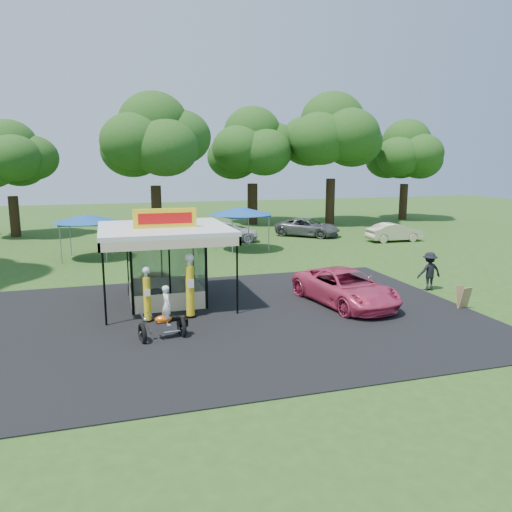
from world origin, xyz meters
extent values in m
plane|color=#2B4C17|center=(0.00, 0.00, 0.00)|extent=(120.00, 120.00, 0.00)
cube|color=black|center=(0.00, 2.00, 0.02)|extent=(20.00, 14.00, 0.04)
cube|color=white|center=(-2.00, 5.00, 0.03)|extent=(3.00, 3.00, 0.06)
cube|color=white|center=(-2.00, 5.00, 3.29)|extent=(5.40, 5.40, 0.18)
cube|color=yellow|center=(-2.00, 4.50, 3.78)|extent=(2.60, 0.25, 0.80)
cube|color=red|center=(-2.00, 4.37, 3.78)|extent=(2.21, 0.02, 0.45)
cylinder|color=black|center=(-4.55, 2.45, 1.60)|extent=(0.08, 0.08, 3.20)
cylinder|color=black|center=(0.55, 2.45, 1.60)|extent=(0.08, 0.08, 3.20)
cylinder|color=black|center=(-3.01, 2.50, 0.05)|extent=(0.41, 0.41, 0.09)
cylinder|color=yellow|center=(-3.01, 2.50, 0.93)|extent=(0.28, 0.28, 1.67)
cylinder|color=silver|center=(-3.01, 2.50, 1.86)|extent=(0.19, 0.19, 0.19)
sphere|color=white|center=(-3.01, 2.50, 2.05)|extent=(0.30, 0.30, 0.30)
cube|color=white|center=(-3.01, 2.33, 1.21)|extent=(0.20, 0.02, 0.28)
cylinder|color=black|center=(-1.34, 2.56, 0.05)|extent=(0.48, 0.48, 0.11)
cylinder|color=yellow|center=(-1.34, 2.56, 1.10)|extent=(0.33, 0.33, 1.98)
cylinder|color=silver|center=(-1.34, 2.56, 2.20)|extent=(0.22, 0.22, 0.22)
sphere|color=white|center=(-1.34, 2.56, 2.42)|extent=(0.35, 0.35, 0.35)
cube|color=white|center=(-1.34, 2.36, 1.43)|extent=(0.24, 0.02, 0.33)
torus|color=black|center=(-3.37, 0.28, 0.32)|extent=(0.28, 0.80, 0.78)
torus|color=black|center=(-1.99, 0.52, 0.32)|extent=(0.28, 0.80, 0.78)
cube|color=silver|center=(-2.63, 0.41, 0.47)|extent=(0.55, 0.35, 0.28)
ellipsoid|color=#DA5A0F|center=(-2.63, 0.41, 0.73)|extent=(0.60, 0.34, 0.28)
cube|color=black|center=(-2.31, 0.46, 0.67)|extent=(0.55, 0.33, 0.09)
cube|color=black|center=(-1.96, 0.53, 0.51)|extent=(0.38, 0.37, 0.26)
cylinder|color=silver|center=(-3.23, 0.30, 0.65)|extent=(0.42, 0.13, 0.83)
cylinder|color=silver|center=(-3.09, 0.32, 0.98)|extent=(0.14, 0.56, 0.05)
sphere|color=silver|center=(-3.25, 0.30, 0.79)|extent=(0.15, 0.15, 0.15)
imported|color=white|center=(-2.50, 0.43, 1.21)|extent=(0.42, 0.56, 1.40)
torus|color=black|center=(-2.35, 4.36, 0.41)|extent=(0.87, 0.50, 0.84)
torus|color=black|center=(-2.49, 4.52, 0.41)|extent=(0.89, 0.60, 0.84)
cube|color=#593819|center=(9.87, 0.41, 0.47)|extent=(0.56, 0.32, 0.94)
cube|color=#593819|center=(9.87, 0.64, 0.47)|extent=(0.56, 0.32, 0.94)
imported|color=yellow|center=(-2.00, 7.20, 0.48)|extent=(2.82, 1.13, 0.96)
imported|color=#D1385F|center=(5.38, 2.48, 0.76)|extent=(3.37, 5.79, 1.52)
imported|color=black|center=(10.35, 3.55, 0.93)|extent=(1.22, 0.73, 1.85)
imported|color=#A90D17|center=(-1.63, 20.24, 0.79)|extent=(5.88, 3.64, 1.59)
imported|color=silver|center=(4.29, 20.42, 0.86)|extent=(5.22, 2.52, 1.72)
imported|color=#535355|center=(11.57, 21.56, 0.74)|extent=(5.57, 5.36, 1.47)
imported|color=beige|center=(16.94, 17.10, 0.71)|extent=(4.33, 1.59, 1.42)
cylinder|color=gray|center=(-6.87, 17.76, 1.13)|extent=(0.06, 0.06, 2.26)
cylinder|color=gray|center=(-4.24, 17.76, 1.13)|extent=(0.06, 0.06, 2.26)
cylinder|color=gray|center=(-6.87, 15.13, 1.13)|extent=(0.06, 0.06, 2.26)
cylinder|color=gray|center=(-4.24, 15.13, 1.13)|extent=(0.06, 0.06, 2.26)
cube|color=#17489A|center=(-5.56, 16.44, 2.31)|extent=(2.82, 2.82, 0.11)
cone|color=#17489A|center=(-5.56, 16.44, 2.61)|extent=(4.07, 4.07, 0.47)
cylinder|color=gray|center=(3.13, 18.06, 1.20)|extent=(0.06, 0.06, 2.41)
cylinder|color=gray|center=(5.94, 18.06, 1.20)|extent=(0.06, 0.06, 2.41)
cylinder|color=gray|center=(3.13, 15.25, 1.20)|extent=(0.06, 0.06, 2.41)
cylinder|color=gray|center=(5.94, 15.25, 1.20)|extent=(0.06, 0.06, 2.41)
cube|color=#17489A|center=(4.53, 16.65, 2.47)|extent=(3.01, 3.01, 0.12)
cone|color=#17489A|center=(4.53, 16.65, 2.78)|extent=(4.34, 4.34, 0.50)
cylinder|color=black|center=(-11.51, 28.22, 1.66)|extent=(0.79, 0.79, 3.32)
ellipsoid|color=#1A4012|center=(-11.51, 28.22, 5.88)|extent=(7.70, 7.70, 6.60)
cylinder|color=black|center=(-0.18, 26.85, 2.04)|extent=(0.87, 0.87, 4.07)
ellipsoid|color=#1A4012|center=(-0.18, 26.85, 7.33)|extent=(9.78, 9.78, 8.38)
cylinder|color=black|center=(9.50, 30.67, 1.98)|extent=(0.99, 0.99, 3.97)
ellipsoid|color=#1A4012|center=(9.50, 30.67, 7.05)|extent=(9.25, 9.25, 7.93)
cylinder|color=black|center=(16.83, 28.54, 2.22)|extent=(0.89, 0.89, 4.44)
ellipsoid|color=#1A4012|center=(16.83, 28.54, 7.90)|extent=(10.36, 10.36, 8.88)
cylinder|color=black|center=(26.00, 29.94, 1.87)|extent=(0.84, 0.84, 3.74)
ellipsoid|color=#1A4012|center=(26.00, 29.94, 6.56)|extent=(8.45, 8.45, 7.24)
camera|label=1|loc=(-4.34, -16.36, 6.11)|focal=35.00mm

